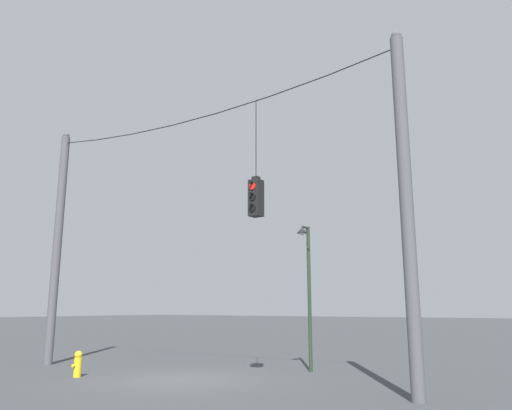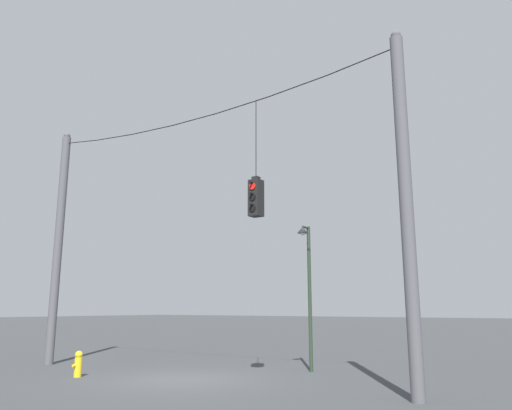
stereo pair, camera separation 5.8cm
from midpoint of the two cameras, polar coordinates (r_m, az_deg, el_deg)
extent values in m
plane|color=#383A3D|center=(15.24, -8.71, -19.15)|extent=(200.00, 200.00, 0.00)
cylinder|color=#4C4C51|center=(20.47, -21.84, -4.33)|extent=(0.32, 0.32, 8.67)
sphere|color=#4C4C51|center=(21.42, -20.95, 7.42)|extent=(0.25, 0.25, 0.25)
cylinder|color=#4C4C51|center=(12.19, 16.71, -0.20)|extent=(0.32, 0.32, 8.67)
sphere|color=#4C4C51|center=(13.73, 15.59, 18.11)|extent=(0.25, 0.25, 0.25)
cylinder|color=black|center=(20.54, -19.48, 6.85)|extent=(1.91, 0.03, 0.26)
cylinder|color=black|center=(19.05, -16.03, 7.47)|extent=(1.91, 0.03, 0.19)
cylinder|color=black|center=(17.66, -11.99, 8.39)|extent=(1.91, 0.03, 0.11)
cylinder|color=black|center=(16.41, -7.26, 9.66)|extent=(1.91, 0.03, 0.03)
cylinder|color=black|center=(15.32, -1.75, 11.32)|extent=(1.91, 0.03, 0.11)
cylinder|color=black|center=(14.43, 4.60, 13.36)|extent=(1.91, 0.03, 0.19)
cylinder|color=black|center=(13.80, 11.79, 15.73)|extent=(1.91, 0.03, 0.26)
cube|color=black|center=(14.14, -0.12, 0.78)|extent=(0.34, 0.34, 1.05)
cube|color=black|center=(14.28, -0.12, 3.04)|extent=(0.19, 0.19, 0.10)
cylinder|color=black|center=(14.63, -0.12, 7.63)|extent=(0.02, 0.02, 2.32)
cylinder|color=red|center=(14.06, -0.54, 2.18)|extent=(0.20, 0.03, 0.20)
cylinder|color=black|center=(14.05, -0.64, 2.57)|extent=(0.07, 0.12, 0.07)
cylinder|color=black|center=(13.99, -0.54, 0.92)|extent=(0.20, 0.03, 0.20)
cylinder|color=black|center=(13.97, -0.64, 1.31)|extent=(0.07, 0.12, 0.07)
cylinder|color=black|center=(13.92, -0.54, -0.35)|extent=(0.20, 0.03, 0.20)
cylinder|color=black|center=(13.91, -0.65, 0.04)|extent=(0.07, 0.12, 0.07)
cylinder|color=#233323|center=(16.88, 6.02, -10.43)|extent=(0.12, 0.12, 4.73)
cylinder|color=#233323|center=(16.91, 5.54, -2.56)|extent=(0.07, 0.40, 0.07)
cone|color=#232328|center=(16.72, 5.22, -2.85)|extent=(0.37, 0.37, 0.22)
sphere|color=silver|center=(16.70, 5.22, -3.22)|extent=(0.16, 0.16, 0.16)
cylinder|color=gold|center=(16.49, -19.82, -17.05)|extent=(0.22, 0.22, 0.56)
sphere|color=gold|center=(16.46, -19.74, -15.80)|extent=(0.22, 0.22, 0.22)
cylinder|color=gold|center=(16.40, -20.22, -16.86)|extent=(0.09, 0.10, 0.09)
camera|label=1|loc=(0.03, -90.12, 0.02)|focal=35.00mm
camera|label=2|loc=(0.03, 89.88, -0.02)|focal=35.00mm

